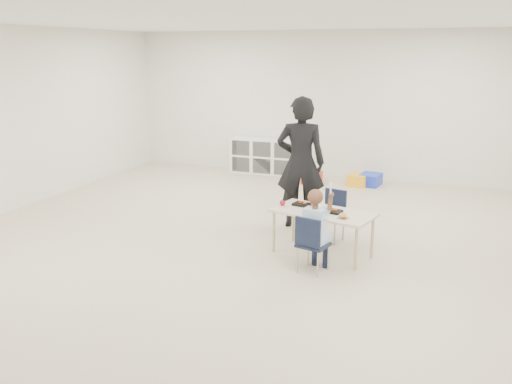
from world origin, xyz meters
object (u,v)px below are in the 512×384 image
(chair_near, at_px, (313,244))
(child, at_px, (314,227))
(adult, at_px, (301,163))
(table, at_px, (322,233))
(cubby_shelf, at_px, (265,156))

(chair_near, bearing_deg, child, 0.00)
(child, bearing_deg, adult, 124.51)
(table, bearing_deg, chair_near, -73.96)
(chair_near, xyz_separation_m, cubby_shelf, (-2.20, 4.60, 0.02))
(table, distance_m, cubby_shelf, 4.61)
(adult, bearing_deg, chair_near, 98.81)
(child, height_order, cubby_shelf, child)
(child, relative_size, cubby_shelf, 0.75)
(table, xyz_separation_m, cubby_shelf, (-2.17, 4.06, 0.07))
(table, relative_size, chair_near, 1.98)
(chair_near, relative_size, cubby_shelf, 0.47)
(cubby_shelf, relative_size, adult, 0.76)
(cubby_shelf, height_order, adult, adult)
(cubby_shelf, bearing_deg, adult, -62.37)
(chair_near, height_order, adult, adult)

